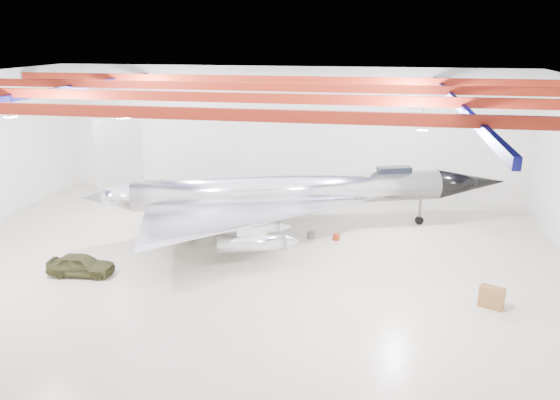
# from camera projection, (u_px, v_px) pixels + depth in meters

# --- Properties ---
(floor) EXTENTS (40.00, 40.00, 0.00)m
(floor) POSITION_uv_depth(u_px,v_px,m) (239.00, 261.00, 33.82)
(floor) COLOR #C2B49A
(floor) RESTS_ON ground
(wall_back) EXTENTS (40.00, 0.00, 40.00)m
(wall_back) POSITION_uv_depth(u_px,v_px,m) (284.00, 133.00, 46.31)
(wall_back) COLOR silver
(wall_back) RESTS_ON floor
(ceiling) EXTENTS (40.00, 40.00, 0.00)m
(ceiling) POSITION_uv_depth(u_px,v_px,m) (235.00, 81.00, 30.62)
(ceiling) COLOR #0A0F38
(ceiling) RESTS_ON wall_back
(ceiling_structure) EXTENTS (39.50, 29.50, 1.08)m
(ceiling_structure) POSITION_uv_depth(u_px,v_px,m) (236.00, 93.00, 30.82)
(ceiling_structure) COLOR maroon
(ceiling_structure) RESTS_ON ceiling
(jet_aircraft) EXTENTS (29.36, 22.03, 8.28)m
(jet_aircraft) POSITION_uv_depth(u_px,v_px,m) (289.00, 194.00, 38.32)
(jet_aircraft) COLOR silver
(jet_aircraft) RESTS_ON floor
(jeep) EXTENTS (3.95, 1.92, 1.30)m
(jeep) POSITION_uv_depth(u_px,v_px,m) (81.00, 265.00, 31.72)
(jeep) COLOR #3A3A1D
(jeep) RESTS_ON floor
(desk) EXTENTS (1.36, 1.05, 1.12)m
(desk) POSITION_uv_depth(u_px,v_px,m) (492.00, 297.00, 27.99)
(desk) COLOR brown
(desk) RESTS_ON floor
(crate_ply) EXTENTS (0.71, 0.65, 0.40)m
(crate_ply) POSITION_uv_depth(u_px,v_px,m) (190.00, 237.00, 37.32)
(crate_ply) COLOR olive
(crate_ply) RESTS_ON floor
(toolbox_red) EXTENTS (0.51, 0.41, 0.35)m
(toolbox_red) POSITION_uv_depth(u_px,v_px,m) (212.00, 219.00, 41.06)
(toolbox_red) COLOR #AA2B11
(toolbox_red) RESTS_ON floor
(engine_drum) EXTENTS (0.55, 0.55, 0.45)m
(engine_drum) POSITION_uv_depth(u_px,v_px,m) (311.00, 235.00, 37.60)
(engine_drum) COLOR #59595B
(engine_drum) RESTS_ON floor
(parts_bin) EXTENTS (0.60, 0.50, 0.39)m
(parts_bin) POSITION_uv_depth(u_px,v_px,m) (277.00, 216.00, 41.68)
(parts_bin) COLOR olive
(parts_bin) RESTS_ON floor
(crate_small) EXTENTS (0.53, 0.48, 0.31)m
(crate_small) POSITION_uv_depth(u_px,v_px,m) (209.00, 219.00, 41.04)
(crate_small) COLOR #59595B
(crate_small) RESTS_ON floor
(tool_chest) EXTENTS (0.60, 0.60, 0.43)m
(tool_chest) POSITION_uv_depth(u_px,v_px,m) (336.00, 237.00, 37.32)
(tool_chest) COLOR #AA2B11
(tool_chest) RESTS_ON floor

